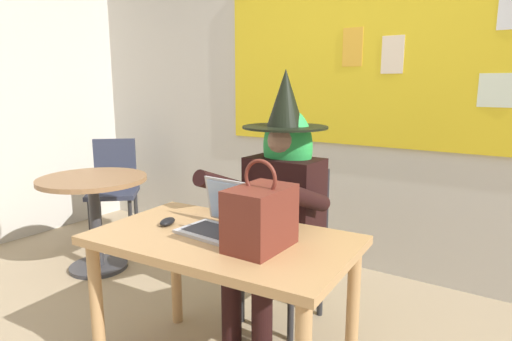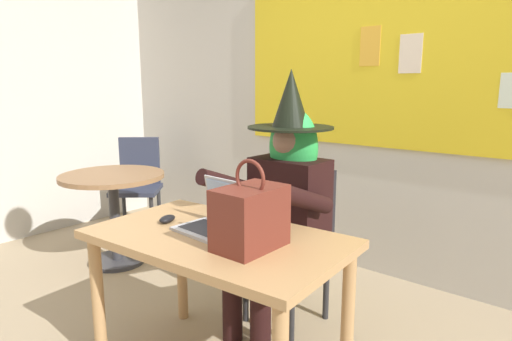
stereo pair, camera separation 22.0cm
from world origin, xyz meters
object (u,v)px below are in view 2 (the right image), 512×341
at_px(laptop, 216,219).
at_px(side_table_round, 114,197).
at_px(chair_at_desk, 295,235).
at_px(person_costumed, 283,190).
at_px(desk_main, 217,256).
at_px(chair_spare_by_window, 138,180).
at_px(handbag, 250,217).
at_px(computer_mouse, 167,219).

height_order(laptop, side_table_round, laptop).
xyz_separation_m(chair_at_desk, person_costumed, (-0.00, -0.12, 0.29)).
bearing_deg(desk_main, side_table_round, 163.63).
bearing_deg(desk_main, chair_at_desk, 94.24).
xyz_separation_m(laptop, side_table_round, (-1.53, 0.41, -0.24)).
xyz_separation_m(person_costumed, laptop, (-0.00, -0.53, -0.04)).
height_order(desk_main, side_table_round, same).
bearing_deg(chair_spare_by_window, person_costumed, 36.02).
relative_size(chair_at_desk, person_costumed, 0.62).
bearing_deg(chair_at_desk, side_table_round, -79.11).
relative_size(chair_at_desk, chair_spare_by_window, 1.02).
height_order(laptop, handbag, handbag).
distance_m(chair_at_desk, side_table_round, 1.56).
xyz_separation_m(computer_mouse, side_table_round, (-1.27, 0.49, -0.20)).
distance_m(laptop, computer_mouse, 0.28).
height_order(chair_at_desk, person_costumed, person_costumed).
xyz_separation_m(chair_at_desk, handbag, (0.27, -0.73, 0.34)).
distance_m(desk_main, person_costumed, 0.62).
bearing_deg(chair_spare_by_window, computer_mouse, 17.71).
xyz_separation_m(laptop, chair_spare_by_window, (-2.04, 0.99, -0.27)).
distance_m(chair_at_desk, chair_spare_by_window, 2.08).
distance_m(person_costumed, handbag, 0.67).
relative_size(computer_mouse, handbag, 0.28).
bearing_deg(computer_mouse, side_table_round, 143.49).
xyz_separation_m(laptop, handbag, (0.28, -0.08, 0.08)).
height_order(chair_at_desk, computer_mouse, chair_at_desk).
bearing_deg(handbag, chair_spare_by_window, 155.20).
relative_size(laptop, handbag, 0.86).
distance_m(desk_main, handbag, 0.32).
bearing_deg(chair_at_desk, handbag, 22.65).
relative_size(desk_main, handbag, 3.24).
relative_size(chair_at_desk, laptop, 2.80).
bearing_deg(laptop, chair_at_desk, 93.54).
distance_m(side_table_round, chair_spare_by_window, 0.77).
distance_m(person_costumed, chair_spare_by_window, 2.12).
bearing_deg(computer_mouse, chair_at_desk, 54.57).
xyz_separation_m(chair_at_desk, laptop, (-0.00, -0.65, 0.26)).
relative_size(side_table_round, chair_spare_by_window, 0.88).
relative_size(handbag, side_table_round, 0.48).
bearing_deg(handbag, desk_main, 173.92).
relative_size(person_costumed, computer_mouse, 14.16).
xyz_separation_m(person_costumed, chair_spare_by_window, (-2.04, 0.46, -0.31)).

